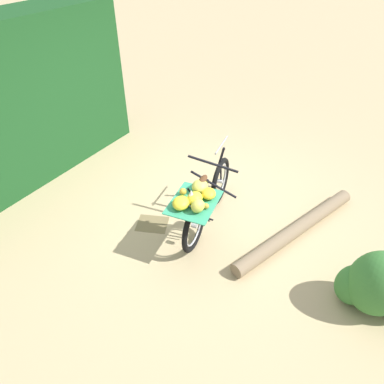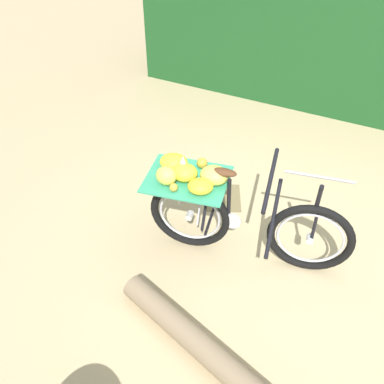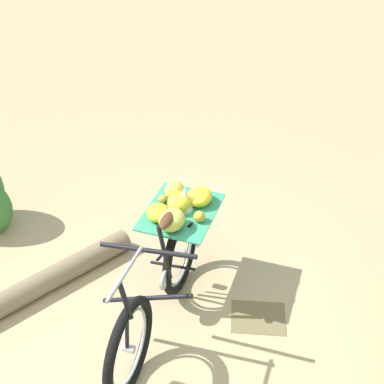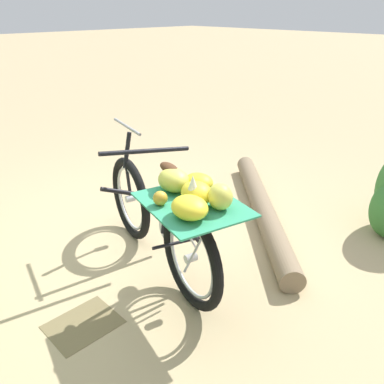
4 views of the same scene
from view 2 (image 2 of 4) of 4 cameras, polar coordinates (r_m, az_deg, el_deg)
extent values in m
plane|color=tan|center=(4.23, 10.57, -7.57)|extent=(60.00, 60.00, 0.00)
cube|color=#19471E|center=(6.29, 13.50, 22.41)|extent=(2.50, 4.09, 2.50)
torus|color=black|center=(3.90, 14.80, -5.77)|extent=(0.24, 0.73, 0.73)
torus|color=#B7B7BC|center=(3.90, 14.80, -5.77)|extent=(0.16, 0.55, 0.57)
cylinder|color=#B7B7BC|center=(3.90, 14.80, -5.77)|extent=(0.09, 0.08, 0.06)
torus|color=black|center=(3.97, -0.30, -3.00)|extent=(0.24, 0.73, 0.73)
torus|color=#B7B7BC|center=(3.97, -0.30, -3.00)|extent=(0.16, 0.55, 0.57)
cylinder|color=#B7B7BC|center=(3.97, -0.30, -3.00)|extent=(0.09, 0.08, 0.06)
cylinder|color=black|center=(3.78, 10.35, -3.18)|extent=(0.69, 0.20, 0.30)
cylinder|color=black|center=(3.52, 9.98, 1.61)|extent=(0.70, 0.21, 0.11)
cylinder|color=black|center=(3.73, 4.72, -0.93)|extent=(0.12, 0.06, 0.49)
cylinder|color=black|center=(3.93, 2.38, -3.35)|extent=(0.38, 0.12, 0.05)
cylinder|color=black|center=(3.79, 1.88, -0.93)|extent=(0.32, 0.10, 0.47)
cylinder|color=black|center=(3.80, 15.32, -4.22)|extent=(0.05, 0.04, 0.30)
cylinder|color=black|center=(3.60, 15.83, -0.80)|extent=(0.10, 0.06, 0.30)
cylinder|color=gray|center=(3.47, 15.95, 1.87)|extent=(0.15, 0.51, 0.02)
ellipsoid|color=#4C2D19|center=(3.57, 4.01, 2.53)|extent=(0.14, 0.24, 0.06)
cylinder|color=#B7B7BC|center=(3.89, 5.10, -3.71)|extent=(0.06, 0.16, 0.16)
cylinder|color=#B7B7BC|center=(3.82, 1.06, -1.20)|extent=(0.20, 0.06, 0.39)
cylinder|color=#B7B7BC|center=(3.87, -1.95, -0.64)|extent=(0.24, 0.07, 0.39)
cube|color=brown|center=(3.72, -0.61, 1.44)|extent=(0.57, 0.69, 0.02)
cube|color=#33936B|center=(3.70, -0.62, 1.66)|extent=(0.69, 0.79, 0.01)
ellipsoid|color=#CCC64C|center=(3.61, -3.30, 2.07)|extent=(0.22, 0.23, 0.16)
ellipsoid|color=yellow|center=(3.65, -0.97, 2.49)|extent=(0.23, 0.26, 0.14)
ellipsoid|color=yellow|center=(3.78, -2.35, 3.83)|extent=(0.24, 0.27, 0.13)
ellipsoid|color=gold|center=(3.53, 1.09, 0.72)|extent=(0.18, 0.21, 0.11)
ellipsoid|color=#CCC64C|center=(3.62, 2.85, 2.15)|extent=(0.26, 0.28, 0.15)
sphere|color=gold|center=(3.79, 1.30, 3.70)|extent=(0.09, 0.09, 0.09)
sphere|color=#B29333|center=(3.56, -2.35, 0.58)|extent=(0.07, 0.07, 0.07)
cone|color=white|center=(3.66, -1.14, 3.28)|extent=(0.17, 0.17, 0.21)
cylinder|color=#7F6B51|center=(3.37, 6.43, -22.95)|extent=(1.75, 1.86, 0.20)
cube|color=olive|center=(4.71, 3.99, -0.72)|extent=(0.44, 0.36, 0.01)
camera|label=1|loc=(4.19, -63.25, 27.79)|focal=32.79mm
camera|label=3|loc=(4.70, 57.46, 28.91)|focal=51.76mm
camera|label=4|loc=(4.90, -20.64, 23.99)|focal=37.51mm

